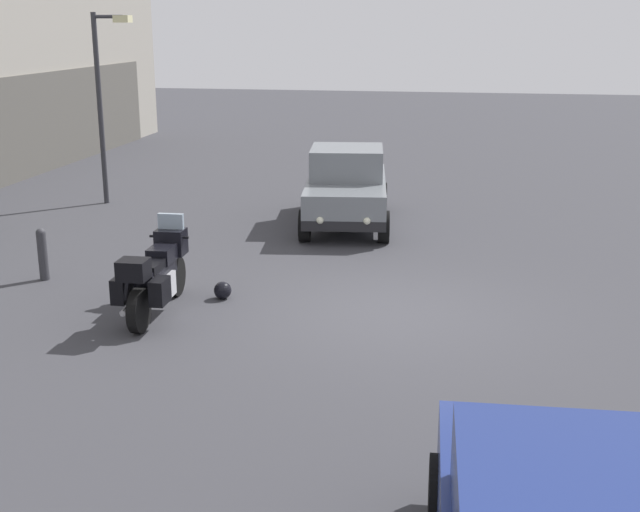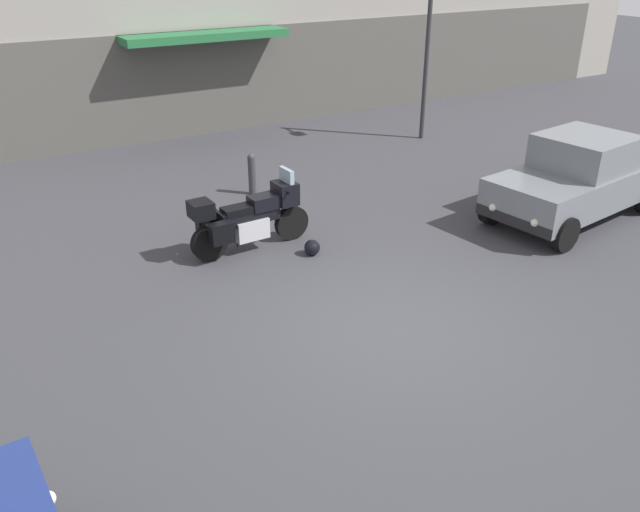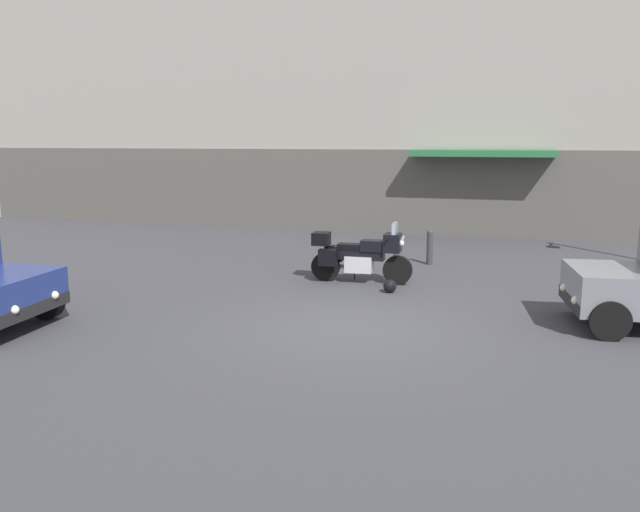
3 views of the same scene
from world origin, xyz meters
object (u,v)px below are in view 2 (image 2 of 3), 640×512
object	(u,v)px
car_hatchback_near	(577,178)
bollard_curbside	(252,173)
helmet	(312,248)
streetlamp_curbside	(432,36)
motorcycle	(249,217)

from	to	relation	value
car_hatchback_near	bollard_curbside	size ratio (longest dim) A/B	4.46
helmet	streetlamp_curbside	world-z (taller)	streetlamp_curbside
car_hatchback_near	streetlamp_curbside	xyz separation A→B (m)	(1.09, 5.84, 1.90)
car_hatchback_near	streetlamp_curbside	size ratio (longest dim) A/B	0.91
bollard_curbside	car_hatchback_near	bearing A→B (deg)	-42.63
helmet	streetlamp_curbside	xyz separation A→B (m)	(6.35, 4.66, 2.57)
helmet	bollard_curbside	bearing A→B (deg)	82.52
motorcycle	bollard_curbside	distance (m)	2.81
streetlamp_curbside	bollard_curbside	xyz separation A→B (m)	(-5.92, -1.40, -2.24)
helmet	streetlamp_curbside	bearing A→B (deg)	36.27
motorcycle	bollard_curbside	bearing A→B (deg)	61.62
helmet	bollard_curbside	world-z (taller)	bollard_curbside
car_hatchback_near	helmet	bearing A→B (deg)	-19.51
motorcycle	helmet	distance (m)	1.22
car_hatchback_near	bollard_curbside	bearing A→B (deg)	-49.46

